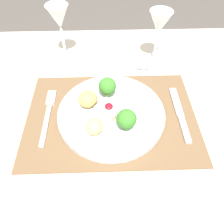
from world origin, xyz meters
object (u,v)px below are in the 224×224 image
at_px(dinner_plate, 111,113).
at_px(knife, 181,117).
at_px(wine_glass_near, 159,26).
at_px(fork, 48,112).
at_px(spoon, 137,66).
at_px(wine_glass_far, 59,20).

distance_m(dinner_plate, knife, 0.19).
distance_m(knife, wine_glass_near, 0.29).
relative_size(dinner_plate, fork, 1.49).
height_order(spoon, wine_glass_near, wine_glass_near).
distance_m(dinner_plate, fork, 0.18).
bearing_deg(dinner_plate, knife, -3.20).
relative_size(fork, knife, 1.00).
bearing_deg(spoon, fork, -140.60).
distance_m(fork, wine_glass_near, 0.42).
relative_size(dinner_plate, wine_glass_far, 1.60).
height_order(knife, wine_glass_near, wine_glass_near).
distance_m(wine_glass_near, wine_glass_far, 0.31).
bearing_deg(knife, spoon, 112.52).
height_order(wine_glass_near, wine_glass_far, wine_glass_far).
distance_m(spoon, wine_glass_far, 0.29).
relative_size(knife, wine_glass_far, 1.07).
distance_m(fork, knife, 0.37).
relative_size(fork, spoon, 1.09).
bearing_deg(spoon, knife, -63.59).
height_order(knife, spoon, spoon).
relative_size(spoon, wine_glass_far, 0.99).
xyz_separation_m(dinner_plate, wine_glass_far, (-0.15, 0.28, 0.12)).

